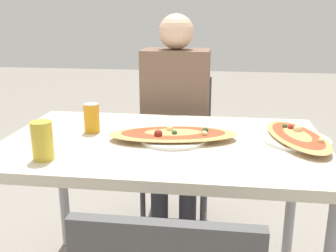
{
  "coord_description": "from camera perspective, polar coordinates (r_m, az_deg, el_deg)",
  "views": [
    {
      "loc": [
        0.22,
        -1.49,
        1.25
      ],
      "look_at": [
        0.02,
        0.0,
        0.81
      ],
      "focal_mm": 42.0,
      "sensor_mm": 36.0,
      "label": 1
    }
  ],
  "objects": [
    {
      "name": "person_seated",
      "position": [
        2.18,
        1.1,
        2.37
      ],
      "size": [
        0.36,
        0.25,
        1.24
      ],
      "rotation": [
        0.0,
        0.0,
        3.14
      ],
      "color": "#2D2D38",
      "rests_on": "ground_plane"
    },
    {
      "name": "pizza_second",
      "position": [
        1.64,
        18.22,
        -1.54
      ],
      "size": [
        0.29,
        0.47,
        0.06
      ],
      "color": "white",
      "rests_on": "dining_table"
    },
    {
      "name": "chair_far_seated",
      "position": [
        2.35,
        1.38,
        -2.18
      ],
      "size": [
        0.4,
        0.4,
        0.87
      ],
      "rotation": [
        0.0,
        0.0,
        3.14
      ],
      "color": "#4C4C4C",
      "rests_on": "ground_plane"
    },
    {
      "name": "pizza_main",
      "position": [
        1.59,
        0.77,
        -1.32
      ],
      "size": [
        0.54,
        0.29,
        0.06
      ],
      "color": "white",
      "rests_on": "dining_table"
    },
    {
      "name": "dining_table",
      "position": [
        1.61,
        -0.72,
        -4.61
      ],
      "size": [
        1.3,
        0.8,
        0.75
      ],
      "color": "beige",
      "rests_on": "ground_plane"
    },
    {
      "name": "soda_can",
      "position": [
        1.71,
        -11.02,
        1.14
      ],
      "size": [
        0.07,
        0.07,
        0.12
      ],
      "color": "orange",
      "rests_on": "dining_table"
    },
    {
      "name": "drink_glass",
      "position": [
        1.43,
        -17.77,
        -2.05
      ],
      "size": [
        0.08,
        0.08,
        0.14
      ],
      "color": "gold",
      "rests_on": "dining_table"
    }
  ]
}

